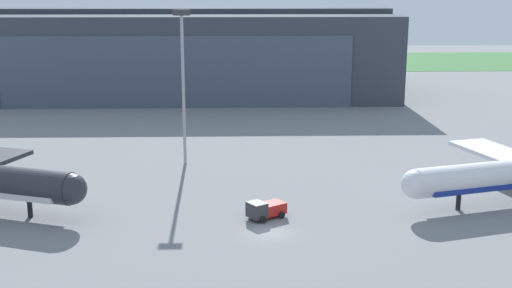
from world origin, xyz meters
The scene contains 5 objects.
ground_plane centered at (0.00, 0.00, 0.00)m, with size 440.00×440.00×0.00m, color slate.
grass_field_strip centered at (0.00, 159.76, 0.04)m, with size 440.00×56.00×0.08m, color #417640.
maintenance_hangar centered at (-16.03, 92.29, 9.64)m, with size 97.15×39.03×20.19m.
ops_van centered at (-0.27, 4.35, 1.08)m, with size 4.72×4.12×2.08m.
apron_light_mast centered at (-10.99, 27.94, 12.75)m, with size 2.40×0.50×22.12m.
Camera 1 is at (-3.35, -65.49, 25.44)m, focal length 46.34 mm.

